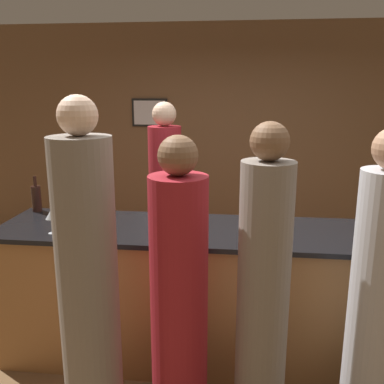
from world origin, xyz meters
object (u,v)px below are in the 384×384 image
Objects in this scene: bartender at (166,213)px; guest_1 at (263,300)px; guest_4 at (179,301)px; wine_bottle_0 at (36,198)px; guest_3 at (376,310)px; guest_2 at (89,292)px.

guest_1 is (0.83, -1.52, -0.02)m from bartender.
wine_bottle_0 is (-1.34, 1.01, 0.32)m from guest_4.
guest_1 reaches higher than guest_4.
bartender is at bearing 26.88° from wine_bottle_0.
bartender is 2.11m from guest_3.
guest_2 is at bearing -176.27° from guest_3.
wine_bottle_0 is at bearing 150.70° from guest_1.
guest_2 reaches higher than guest_3.
guest_3 is at bearing 3.73° from guest_2.
guest_1 reaches higher than guest_3.
bartender is 6.49× the size of wine_bottle_0.
guest_2 is 1.44m from wine_bottle_0.
guest_1 is at bearing 7.25° from guest_2.
wine_bottle_0 is at bearing 156.78° from guest_3.
guest_2 is 1.12× the size of guest_4.
wine_bottle_0 is at bearing 26.88° from bartender.
wine_bottle_0 is at bearing 143.14° from guest_4.
guest_2 is 1.08× the size of guest_3.
guest_3 is 2.66m from wine_bottle_0.
bartender is at bearing 85.21° from guest_2.
wine_bottle_0 is (-0.99, -0.50, 0.25)m from bartender.
guest_4 is (0.35, -1.51, -0.07)m from bartender.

